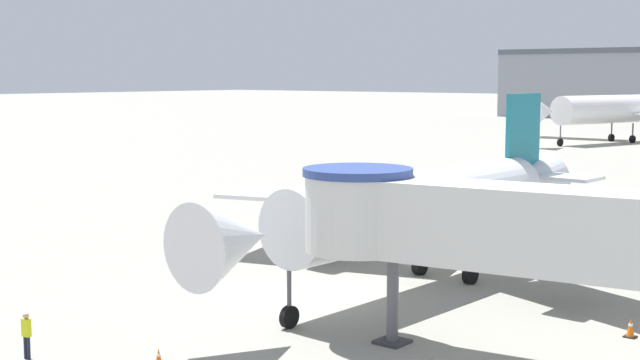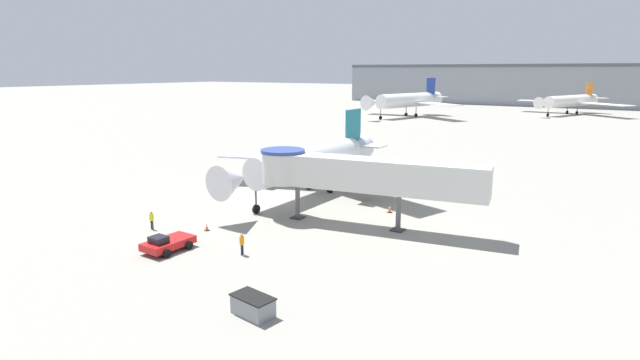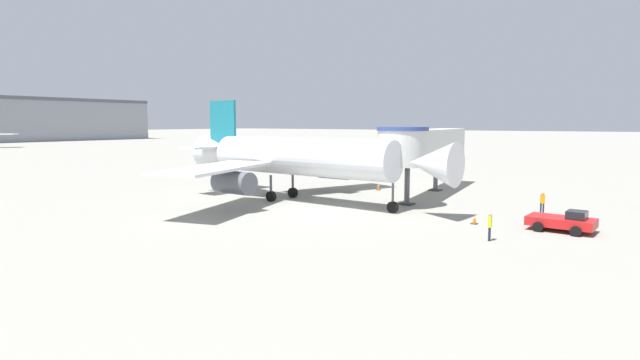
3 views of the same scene
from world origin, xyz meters
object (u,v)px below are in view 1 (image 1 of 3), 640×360
object	(u,v)px
jet_bridge	(538,229)
background_jet_blue_tail	(614,109)
traffic_cone_starboard_wing	(630,328)
traffic_cone_near_nose	(159,358)
ground_crew_marshaller	(26,332)
main_airplane	(427,206)

from	to	relation	value
jet_bridge	background_jet_blue_tail	distance (m)	106.89
background_jet_blue_tail	jet_bridge	bearing A→B (deg)	-54.38
traffic_cone_starboard_wing	traffic_cone_near_nose	xyz separation A→B (m)	(-11.07, -13.61, -0.04)
jet_bridge	traffic_cone_starboard_wing	bearing A→B (deg)	68.08
ground_crew_marshaller	main_airplane	bearing A→B (deg)	67.29
main_airplane	background_jet_blue_tail	xyz separation A→B (m)	(-27.22, 92.73, 1.15)
traffic_cone_starboard_wing	traffic_cone_near_nose	size ratio (longest dim) A/B	1.12
main_airplane	jet_bridge	xyz separation A→B (m)	(9.29, -7.73, 0.98)
ground_crew_marshaller	traffic_cone_starboard_wing	bearing A→B (deg)	38.17
main_airplane	jet_bridge	world-z (taller)	main_airplane
background_jet_blue_tail	ground_crew_marshaller	bearing A→B (deg)	-62.91
main_airplane	traffic_cone_near_nose	bearing A→B (deg)	-90.63
main_airplane	traffic_cone_starboard_wing	xyz separation A→B (m)	(10.53, -2.23, -3.42)
jet_bridge	ground_crew_marshaller	size ratio (longest dim) A/B	12.41
background_jet_blue_tail	traffic_cone_near_nose	bearing A→B (deg)	-60.55
main_airplane	ground_crew_marshaller	bearing A→B (deg)	-103.41
main_airplane	background_jet_blue_tail	world-z (taller)	background_jet_blue_tail
traffic_cone_starboard_wing	background_jet_blue_tail	bearing A→B (deg)	111.68
traffic_cone_near_nose	background_jet_blue_tail	xyz separation A→B (m)	(-26.68, 108.57, 4.61)
main_airplane	jet_bridge	bearing A→B (deg)	-38.43
jet_bridge	traffic_cone_starboard_wing	distance (m)	7.15
traffic_cone_near_nose	main_airplane	bearing A→B (deg)	88.05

